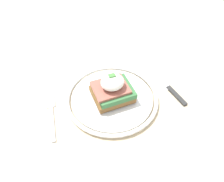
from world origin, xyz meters
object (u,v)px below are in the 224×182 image
object	(u,v)px
fork	(52,115)
knife	(167,86)
plate	(112,98)
sandwich	(112,89)

from	to	relation	value
fork	knife	distance (m)	0.33
plate	knife	size ratio (longest dim) A/B	1.30
plate	sandwich	world-z (taller)	sandwich
sandwich	fork	distance (m)	0.17
sandwich	fork	world-z (taller)	sandwich
fork	plate	bearing A→B (deg)	-2.98
fork	sandwich	bearing A→B (deg)	-3.61
plate	sandwich	xyz separation A→B (m)	(0.00, -0.00, 0.04)
sandwich	fork	bearing A→B (deg)	176.39
plate	fork	xyz separation A→B (m)	(-0.16, 0.01, -0.01)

